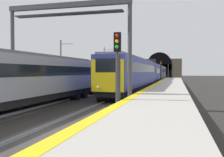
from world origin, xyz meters
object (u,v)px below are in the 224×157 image
at_px(train_main_approaching, 151,73).
at_px(railway_signal_far, 168,70).
at_px(overhead_signal_gantry, 68,28).
at_px(train_adjacent_platform, 106,74).
at_px(catenary_mast_near, 104,65).
at_px(catenary_mast_far, 61,64).
at_px(railway_signal_near, 117,66).
at_px(railway_signal_mid, 161,71).

relative_size(train_main_approaching, railway_signal_far, 12.49).
relative_size(railway_signal_far, overhead_signal_gantry, 0.55).
relative_size(train_adjacent_platform, railway_signal_far, 11.81).
distance_m(railway_signal_far, catenary_mast_near, 37.65).
xyz_separation_m(train_adjacent_platform, catenary_mast_near, (20.89, 6.22, 2.01)).
height_order(railway_signal_far, catenary_mast_near, catenary_mast_near).
distance_m(train_adjacent_platform, catenary_mast_far, 6.61).
bearing_deg(overhead_signal_gantry, catenary_mast_near, 12.42).
distance_m(railway_signal_near, catenary_mast_far, 24.31).
bearing_deg(train_main_approaching, railway_signal_near, 3.88).
xyz_separation_m(railway_signal_far, catenary_mast_far, (-57.82, 13.16, 0.59)).
bearing_deg(train_main_approaching, catenary_mast_far, -32.51).
xyz_separation_m(railway_signal_near, railway_signal_far, (78.24, 0.00, 0.22)).
height_order(train_adjacent_platform, railway_signal_near, railway_signal_near).
bearing_deg(catenary_mast_near, train_main_approaching, -116.17).
distance_m(railway_signal_mid, overhead_signal_gantry, 34.58).
height_order(railway_signal_near, catenary_mast_far, catenary_mast_far).
bearing_deg(overhead_signal_gantry, railway_signal_near, -126.91).
height_order(train_main_approaching, catenary_mast_far, catenary_mast_far).
bearing_deg(railway_signal_mid, train_main_approaching, -88.60).
distance_m(train_adjacent_platform, catenary_mast_near, 21.89).
xyz_separation_m(railway_signal_near, catenary_mast_near, (42.97, 13.15, 1.33)).
height_order(railway_signal_near, railway_signal_far, railway_signal_far).
bearing_deg(catenary_mast_far, railway_signal_near, -147.21).
height_order(train_main_approaching, railway_signal_mid, train_main_approaching).
bearing_deg(railway_signal_near, overhead_signal_gantry, -126.91).
height_order(train_adjacent_platform, overhead_signal_gantry, overhead_signal_gantry).
height_order(train_adjacent_platform, catenary_mast_near, catenary_mast_near).
bearing_deg(train_adjacent_platform, railway_signal_near, -161.17).
relative_size(railway_signal_near, catenary_mast_far, 0.66).
bearing_deg(railway_signal_near, catenary_mast_near, -162.99).
xyz_separation_m(railway_signal_near, railway_signal_mid, (37.49, 0.00, -0.12)).
bearing_deg(overhead_signal_gantry, catenary_mast_far, 27.07).
distance_m(train_main_approaching, railway_signal_far, 40.85).
xyz_separation_m(train_adjacent_platform, railway_signal_far, (56.16, -6.93, 0.90)).
relative_size(train_adjacent_platform, overhead_signal_gantry, 6.54).
distance_m(train_main_approaching, catenary_mast_near, 12.67).
height_order(railway_signal_far, overhead_signal_gantry, overhead_signal_gantry).
relative_size(railway_signal_near, overhead_signal_gantry, 0.51).
relative_size(train_adjacent_platform, catenary_mast_near, 7.39).
height_order(train_main_approaching, railway_signal_near, train_main_approaching).
distance_m(railway_signal_mid, catenary_mast_near, 14.32).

